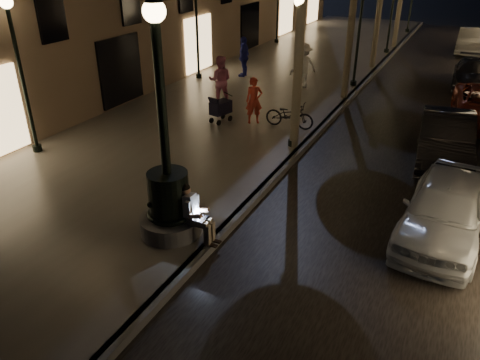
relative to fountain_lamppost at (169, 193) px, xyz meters
The scene contains 20 objects.
ground 13.09m from the fountain_lamppost, 85.60° to the left, with size 120.00×120.00×0.00m, color black.
cobble_lane 13.65m from the fountain_lamppost, 72.90° to the left, with size 6.00×45.00×0.02m, color black.
promenade 13.39m from the fountain_lamppost, 102.99° to the left, with size 8.00×45.00×0.20m, color #615D55.
curb_strip 13.09m from the fountain_lamppost, 85.60° to the left, with size 0.25×45.00×0.20m, color #59595B.
fountain_lamppost is the anchor object (origin of this frame).
seated_man_laptop 0.68m from the fountain_lamppost, ahead, with size 0.97×0.33×1.34m.
lamp_curb_a 6.37m from the fountain_lamppost, 83.35° to the left, with size 0.36×0.36×4.81m.
lamp_curb_b 14.16m from the fountain_lamppost, 87.14° to the left, with size 0.36×0.36×4.81m.
lamp_left_a 7.00m from the fountain_lamppost, 162.65° to the left, with size 0.36×0.36×4.81m.
lamp_left_b 13.75m from the fountain_lamppost, 118.07° to the left, with size 0.36×0.36×4.81m.
stroller 7.34m from the fountain_lamppost, 109.49° to the left, with size 0.64×1.10×1.11m.
car_front 6.26m from the fountain_lamppost, 27.28° to the left, with size 1.73×4.30×1.47m, color #B2B7BB.
car_second 9.06m from the fountain_lamppost, 55.27° to the left, with size 1.54×4.41×1.45m, color black.
car_rear 17.91m from the fountain_lamppost, 71.80° to the left, with size 1.71×4.20×1.22m, color #29292D.
car_fifth 25.71m from the fountain_lamppost, 78.49° to the left, with size 1.52×4.35×1.43m, color #A6A6A1.
pedestrian_red 7.53m from the fountain_lamppost, 100.20° to the left, with size 0.61×0.40×1.67m, color red.
pedestrian_pink 9.51m from the fountain_lamppost, 111.54° to the left, with size 0.95×0.74×1.95m, color pink.
pedestrian_white 12.67m from the fountain_lamppost, 95.86° to the left, with size 1.27×0.73×1.96m, color white.
pedestrian_blue 14.00m from the fountain_lamppost, 109.01° to the left, with size 1.12×0.47×1.91m, color navy.
bicycle 7.54m from the fountain_lamppost, 89.98° to the left, with size 0.61×1.75×0.92m, color black.
Camera 1 is at (4.40, -5.39, 6.14)m, focal length 35.00 mm.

